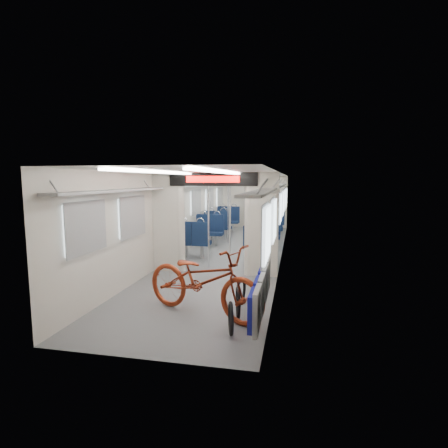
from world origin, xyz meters
name	(u,v)px	position (x,y,z in m)	size (l,w,h in m)	color
carriage	(228,203)	(0.00, -0.27, 1.50)	(12.00, 12.02, 2.31)	#515456
bicycle	(203,280)	(0.41, -4.52, 0.58)	(0.76, 2.19, 1.15)	maroon
flip_bench	(261,289)	(1.35, -4.82, 0.58)	(0.12, 2.12, 0.53)	gray
bike_hoop_a	(231,320)	(0.97, -5.13, 0.21)	(0.47, 0.47, 0.05)	black
bike_hoop_b	(238,304)	(0.97, -4.53, 0.23)	(0.51, 0.51, 0.05)	black
bike_hoop_c	(241,292)	(0.92, -3.92, 0.22)	(0.48, 0.48, 0.05)	black
seat_bay_near_left	(202,233)	(-0.93, 0.37, 0.55)	(0.93, 2.15, 1.12)	#0B1834
seat_bay_near_right	(263,237)	(0.94, 0.15, 0.53)	(0.88, 1.94, 1.06)	#0B1834
seat_bay_far_left	(223,220)	(-0.93, 3.54, 0.57)	(0.95, 2.24, 1.15)	#0B1834
seat_bay_far_right	(272,222)	(0.93, 3.58, 0.55)	(0.91, 2.09, 1.11)	#0B1834
stanchion_near_left	(209,221)	(-0.23, -1.58, 1.15)	(0.04, 0.04, 2.30)	silver
stanchion_near_right	(230,221)	(0.27, -1.46, 1.15)	(0.04, 0.04, 2.30)	silver
stanchion_far_left	(228,209)	(-0.41, 1.84, 1.15)	(0.04, 0.04, 2.30)	silver
stanchion_far_right	(249,210)	(0.34, 1.58, 1.15)	(0.05, 0.05, 2.30)	silver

